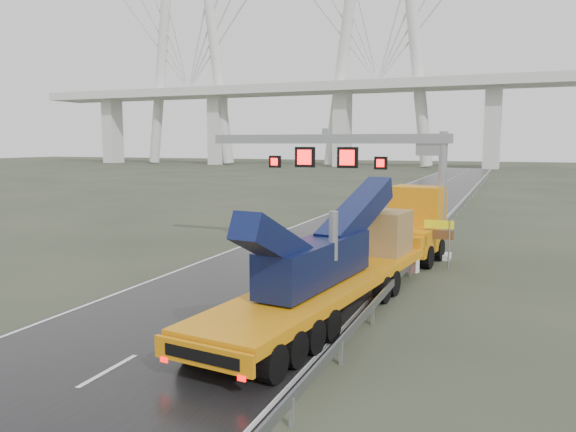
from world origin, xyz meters
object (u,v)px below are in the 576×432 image
at_px(sign_gantry, 359,159).
at_px(heavy_haul_truck, 370,245).
at_px(exit_sign_pair, 439,234).
at_px(striped_barrier, 412,261).

relative_size(sign_gantry, heavy_haul_truck, 0.70).
height_order(heavy_haul_truck, exit_sign_pair, heavy_haul_truck).
height_order(sign_gantry, striped_barrier, sign_gantry).
xyz_separation_m(heavy_haul_truck, striped_barrier, (1.30, 3.72, -1.37)).
distance_m(sign_gantry, heavy_haul_truck, 8.93).
bearing_deg(striped_barrier, exit_sign_pair, 74.29).
xyz_separation_m(sign_gantry, exit_sign_pair, (5.00, -2.54, -3.79)).
bearing_deg(exit_sign_pair, sign_gantry, 150.11).
relative_size(heavy_haul_truck, striped_barrier, 19.00).
relative_size(sign_gantry, striped_barrier, 13.20).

